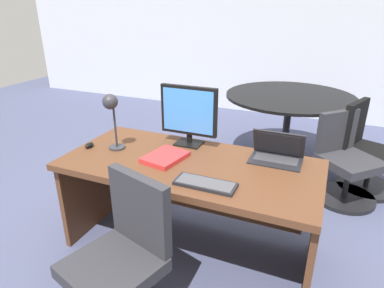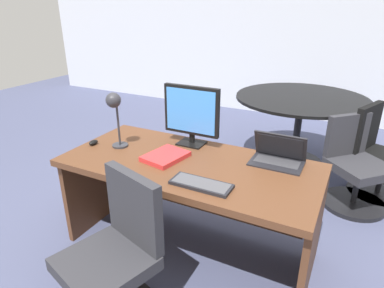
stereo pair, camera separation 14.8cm
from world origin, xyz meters
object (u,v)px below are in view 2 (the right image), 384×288
at_px(desk, 192,183).
at_px(mouse, 93,142).
at_px(meeting_chair_far, 378,161).
at_px(book, 166,156).
at_px(meeting_chair_near, 355,171).
at_px(keyboard, 201,184).
at_px(desk_lamp, 115,108).
at_px(laptop, 279,153).
at_px(monitor, 191,113).
at_px(office_chair, 115,265).
at_px(meeting_table, 299,113).

xyz_separation_m(desk, mouse, (-0.80, -0.11, 0.20)).
relative_size(desk, meeting_chair_far, 2.03).
distance_m(mouse, book, 0.63).
bearing_deg(meeting_chair_near, keyboard, -119.06).
xyz_separation_m(mouse, desk_lamp, (0.20, 0.05, 0.29)).
relative_size(laptop, desk_lamp, 0.83).
distance_m(book, meeting_chair_near, 1.81).
distance_m(monitor, book, 0.40).
relative_size(keyboard, office_chair, 0.42).
distance_m(desk_lamp, office_chair, 1.09).
bearing_deg(meeting_chair_far, mouse, -141.86).
bearing_deg(keyboard, book, 149.38).
relative_size(meeting_table, meeting_chair_near, 1.72).
bearing_deg(keyboard, meeting_table, 84.84).
height_order(desk, book, book).
height_order(desk, meeting_chair_near, meeting_chair_near).
bearing_deg(monitor, meeting_table, 71.08).
bearing_deg(desk, mouse, -172.37).
relative_size(desk_lamp, office_chair, 0.48).
height_order(monitor, laptop, monitor).
bearing_deg(keyboard, desk, 125.57).
relative_size(mouse, meeting_chair_near, 0.10).
bearing_deg(meeting_chair_far, desk, -129.56).
height_order(laptop, keyboard, laptop).
xyz_separation_m(monitor, laptop, (0.67, -0.01, -0.19)).
height_order(desk, meeting_chair_far, meeting_chair_far).
height_order(keyboard, book, book).
xyz_separation_m(desk_lamp, meeting_chair_near, (1.65, 1.26, -0.71)).
bearing_deg(laptop, book, -156.74).
relative_size(laptop, meeting_chair_near, 0.43).
distance_m(desk, office_chair, 0.78).
xyz_separation_m(desk_lamp, meeting_table, (1.01, 1.89, -0.43)).
height_order(laptop, book, laptop).
relative_size(monitor, laptop, 1.30).
relative_size(book, meeting_chair_far, 0.39).
bearing_deg(mouse, book, 3.57).
bearing_deg(mouse, meeting_table, 57.98).
height_order(monitor, book, monitor).
bearing_deg(meeting_chair_near, meeting_table, 135.66).
bearing_deg(book, meeting_chair_far, 47.92).
distance_m(keyboard, book, 0.45).
distance_m(keyboard, office_chair, 0.68).
bearing_deg(meeting_table, meeting_chair_far, -22.21).
distance_m(monitor, laptop, 0.70).
xyz_separation_m(monitor, meeting_chair_far, (1.36, 1.24, -0.63)).
xyz_separation_m(mouse, meeting_chair_near, (1.85, 1.31, -0.41)).
distance_m(meeting_table, meeting_chair_near, 0.94).
distance_m(mouse, office_chair, 1.02).
relative_size(desk, monitor, 3.87).
distance_m(keyboard, meeting_chair_near, 1.76).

